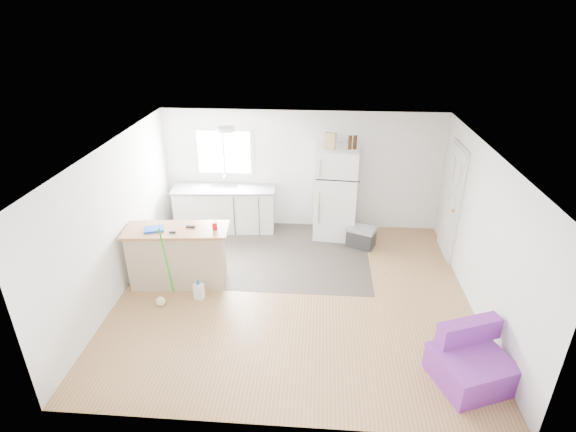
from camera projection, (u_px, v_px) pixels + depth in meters
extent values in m
cube|color=olive|center=(294.00, 294.00, 7.23)|extent=(5.50, 5.00, 0.01)
cube|color=white|center=(295.00, 150.00, 6.19)|extent=(5.50, 5.00, 0.01)
cube|color=white|center=(302.00, 171.00, 8.95)|extent=(5.50, 0.01, 2.40)
cube|color=white|center=(278.00, 342.00, 4.46)|extent=(5.50, 0.01, 2.40)
cube|color=white|center=(116.00, 221.00, 6.89)|extent=(0.01, 5.00, 2.40)
cube|color=white|center=(483.00, 234.00, 6.52)|extent=(0.01, 5.00, 2.40)
cube|color=#352D28|center=(259.00, 253.00, 8.40)|extent=(4.05, 2.50, 0.00)
cube|color=white|center=(224.00, 152.00, 8.90)|extent=(1.18, 0.04, 0.98)
cube|color=white|center=(224.00, 152.00, 8.88)|extent=(1.05, 0.01, 0.85)
cube|color=white|center=(224.00, 152.00, 8.88)|extent=(0.03, 0.02, 0.85)
cube|color=white|center=(451.00, 202.00, 8.00)|extent=(0.05, 0.82, 2.03)
cube|color=white|center=(452.00, 202.00, 8.00)|extent=(0.03, 0.92, 2.10)
sphere|color=gold|center=(453.00, 211.00, 7.72)|extent=(0.07, 0.07, 0.07)
cylinder|color=white|center=(226.00, 129.00, 7.36)|extent=(0.30, 0.30, 0.07)
cube|color=white|center=(225.00, 210.00, 9.11)|extent=(2.01, 0.74, 0.87)
cube|color=gray|center=(224.00, 189.00, 8.91)|extent=(2.07, 0.79, 0.04)
cube|color=silver|center=(223.00, 189.00, 8.89)|extent=(0.57, 0.45, 0.06)
cube|color=tan|center=(178.00, 257.00, 7.32)|extent=(1.54, 0.66, 0.96)
cube|color=#B1814C|center=(176.00, 230.00, 7.10)|extent=(1.69, 0.77, 0.04)
cube|color=white|center=(336.00, 193.00, 8.69)|extent=(0.86, 0.81, 1.81)
cube|color=black|center=(338.00, 181.00, 8.17)|extent=(0.79, 0.08, 0.02)
cube|color=silver|center=(320.00, 168.00, 8.09)|extent=(0.03, 0.02, 0.32)
cube|color=silver|center=(319.00, 208.00, 8.43)|extent=(0.03, 0.02, 0.63)
cube|color=#2A2A2C|center=(361.00, 238.00, 8.56)|extent=(0.59, 0.50, 0.33)
cube|color=gray|center=(362.00, 229.00, 8.48)|extent=(0.62, 0.53, 0.07)
cube|color=purple|center=(471.00, 369.00, 5.49)|extent=(1.06, 1.03, 0.39)
cube|color=purple|center=(469.00, 331.00, 5.61)|extent=(0.85, 0.48, 0.29)
cube|color=white|center=(199.00, 291.00, 7.06)|extent=(0.17, 0.15, 0.27)
cylinder|color=#1752A1|center=(198.00, 283.00, 6.99)|extent=(0.07, 0.07, 0.05)
cylinder|color=green|center=(167.00, 262.00, 6.76)|extent=(0.07, 0.36, 1.32)
sphere|color=beige|center=(161.00, 301.00, 6.93)|extent=(0.15, 0.15, 0.15)
cylinder|color=red|center=(215.00, 226.00, 7.05)|extent=(0.09, 0.09, 0.12)
cube|color=#143CBC|center=(154.00, 229.00, 7.04)|extent=(0.36, 0.31, 0.04)
cube|color=black|center=(191.00, 227.00, 7.13)|extent=(0.14, 0.05, 0.03)
cube|color=black|center=(173.00, 232.00, 6.96)|extent=(0.10, 0.05, 0.03)
cube|color=tan|center=(330.00, 141.00, 8.17)|extent=(0.22, 0.16, 0.30)
cylinder|color=#3B1E0A|center=(350.00, 143.00, 8.16)|extent=(0.09, 0.09, 0.25)
cylinder|color=#3B1E0A|center=(355.00, 142.00, 8.18)|extent=(0.07, 0.07, 0.25)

